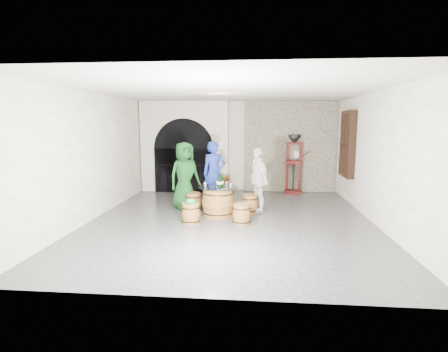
# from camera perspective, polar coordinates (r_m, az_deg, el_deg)

# --- Properties ---
(ground) EXTENTS (8.00, 8.00, 0.00)m
(ground) POSITION_cam_1_polar(r_m,az_deg,el_deg) (8.87, 1.10, -7.26)
(ground) COLOR #2A2A2D
(ground) RESTS_ON ground
(wall_back) EXTENTS (8.00, 0.00, 8.00)m
(wall_back) POSITION_cam_1_polar(r_m,az_deg,el_deg) (12.56, 2.40, 4.81)
(wall_back) COLOR white
(wall_back) RESTS_ON ground
(wall_front) EXTENTS (8.00, 0.00, 8.00)m
(wall_front) POSITION_cam_1_polar(r_m,az_deg,el_deg) (4.63, -2.31, -1.62)
(wall_front) COLOR white
(wall_front) RESTS_ON ground
(wall_left) EXTENTS (0.00, 8.00, 8.00)m
(wall_left) POSITION_cam_1_polar(r_m,az_deg,el_deg) (9.48, -20.50, 3.07)
(wall_left) COLOR white
(wall_left) RESTS_ON ground
(wall_right) EXTENTS (0.00, 8.00, 8.00)m
(wall_right) POSITION_cam_1_polar(r_m,az_deg,el_deg) (9.04, 23.88, 2.63)
(wall_right) COLOR white
(wall_right) RESTS_ON ground
(ceiling) EXTENTS (8.00, 8.00, 0.00)m
(ceiling) POSITION_cam_1_polar(r_m,az_deg,el_deg) (8.57, 1.16, 13.79)
(ceiling) COLOR beige
(ceiling) RESTS_ON wall_back
(stone_facing_panel) EXTENTS (3.20, 0.12, 3.18)m
(stone_facing_panel) POSITION_cam_1_polar(r_m,az_deg,el_deg) (12.54, 10.66, 4.67)
(stone_facing_panel) COLOR gray
(stone_facing_panel) RESTS_ON ground
(arched_opening) EXTENTS (3.10, 0.60, 3.19)m
(arched_opening) POSITION_cam_1_polar(r_m,az_deg,el_deg) (12.53, -6.39, 4.68)
(arched_opening) COLOR white
(arched_opening) RESTS_ON ground
(shuttered_window) EXTENTS (0.23, 1.10, 2.00)m
(shuttered_window) POSITION_cam_1_polar(r_m,az_deg,el_deg) (11.29, 19.48, 4.93)
(shuttered_window) COLOR black
(shuttered_window) RESTS_ON wall_right
(barrel_table) EXTENTS (1.02, 1.02, 0.79)m
(barrel_table) POSITION_cam_1_polar(r_m,az_deg,el_deg) (9.19, -0.98, -4.19)
(barrel_table) COLOR olive
(barrel_table) RESTS_ON ground
(barrel_stool_left) EXTENTS (0.45, 0.45, 0.50)m
(barrel_stool_left) POSITION_cam_1_polar(r_m,az_deg,el_deg) (9.86, -5.04, -4.19)
(barrel_stool_left) COLOR olive
(barrel_stool_left) RESTS_ON ground
(barrel_stool_far) EXTENTS (0.45, 0.45, 0.50)m
(barrel_stool_far) POSITION_cam_1_polar(r_m,az_deg,el_deg) (10.14, -1.45, -3.81)
(barrel_stool_far) COLOR olive
(barrel_stool_far) RESTS_ON ground
(barrel_stool_right) EXTENTS (0.45, 0.45, 0.50)m
(barrel_stool_right) POSITION_cam_1_polar(r_m,az_deg,el_deg) (9.60, 4.27, -4.54)
(barrel_stool_right) COLOR olive
(barrel_stool_right) RESTS_ON ground
(barrel_stool_near_right) EXTENTS (0.45, 0.45, 0.50)m
(barrel_stool_near_right) POSITION_cam_1_polar(r_m,az_deg,el_deg) (8.52, 2.89, -6.21)
(barrel_stool_near_right) COLOR olive
(barrel_stool_near_right) RESTS_ON ground
(barrel_stool_near_left) EXTENTS (0.45, 0.45, 0.50)m
(barrel_stool_near_left) POSITION_cam_1_polar(r_m,az_deg,el_deg) (8.61, -5.44, -6.09)
(barrel_stool_near_left) COLOR olive
(barrel_stool_near_left) RESTS_ON ground
(green_cap) EXTENTS (0.26, 0.22, 0.12)m
(green_cap) POSITION_cam_1_polar(r_m,az_deg,el_deg) (8.53, -5.44, -4.14)
(green_cap) COLOR #0D9340
(green_cap) RESTS_ON barrel_stool_near_left
(person_green) EXTENTS (1.10, 1.07, 1.91)m
(person_green) POSITION_cam_1_polar(r_m,az_deg,el_deg) (9.97, -6.42, 0.07)
(person_green) COLOR #103A15
(person_green) RESTS_ON ground
(person_blue) EXTENTS (0.82, 0.69, 1.91)m
(person_blue) POSITION_cam_1_polar(r_m,az_deg,el_deg) (10.36, -1.63, 0.43)
(person_blue) COLOR navy
(person_blue) RESTS_ON ground
(person_white) EXTENTS (0.81, 1.13, 1.78)m
(person_white) POSITION_cam_1_polar(r_m,az_deg,el_deg) (9.58, 5.55, -0.67)
(person_white) COLOR silver
(person_white) RESTS_ON ground
(wine_bottle_left) EXTENTS (0.08, 0.08, 0.32)m
(wine_bottle_left) POSITION_cam_1_polar(r_m,az_deg,el_deg) (9.12, -0.87, -0.91)
(wine_bottle_left) COLOR black
(wine_bottle_left) RESTS_ON barrel_table
(wine_bottle_center) EXTENTS (0.08, 0.08, 0.32)m
(wine_bottle_center) POSITION_cam_1_polar(r_m,az_deg,el_deg) (9.04, -0.61, -0.98)
(wine_bottle_center) COLOR black
(wine_bottle_center) RESTS_ON barrel_table
(wine_bottle_right) EXTENTS (0.08, 0.08, 0.32)m
(wine_bottle_right) POSITION_cam_1_polar(r_m,az_deg,el_deg) (9.22, -0.33, -0.80)
(wine_bottle_right) COLOR black
(wine_bottle_right) RESTS_ON barrel_table
(tasting_glass_a) EXTENTS (0.05, 0.05, 0.10)m
(tasting_glass_a) POSITION_cam_1_polar(r_m,az_deg,el_deg) (9.13, -3.16, -1.43)
(tasting_glass_a) COLOR #AF7622
(tasting_glass_a) RESTS_ON barrel_table
(tasting_glass_b) EXTENTS (0.05, 0.05, 0.10)m
(tasting_glass_b) POSITION_cam_1_polar(r_m,az_deg,el_deg) (9.05, 1.12, -1.51)
(tasting_glass_b) COLOR #AF7622
(tasting_glass_b) RESTS_ON barrel_table
(tasting_glass_c) EXTENTS (0.05, 0.05, 0.10)m
(tasting_glass_c) POSITION_cam_1_polar(r_m,az_deg,el_deg) (9.44, -1.14, -1.09)
(tasting_glass_c) COLOR #AF7622
(tasting_glass_c) RESTS_ON barrel_table
(tasting_glass_d) EXTENTS (0.05, 0.05, 0.10)m
(tasting_glass_d) POSITION_cam_1_polar(r_m,az_deg,el_deg) (9.32, 0.45, -1.21)
(tasting_glass_d) COLOR #AF7622
(tasting_glass_d) RESTS_ON barrel_table
(tasting_glass_e) EXTENTS (0.05, 0.05, 0.10)m
(tasting_glass_e) POSITION_cam_1_polar(r_m,az_deg,el_deg) (9.01, 1.07, -1.55)
(tasting_glass_e) COLOR #AF7622
(tasting_glass_e) RESTS_ON barrel_table
(tasting_glass_f) EXTENTS (0.05, 0.05, 0.10)m
(tasting_glass_f) POSITION_cam_1_polar(r_m,az_deg,el_deg) (9.21, -3.04, -1.34)
(tasting_glass_f) COLOR #AF7622
(tasting_glass_f) RESTS_ON barrel_table
(side_barrel) EXTENTS (0.52, 0.52, 0.69)m
(side_barrel) POSITION_cam_1_polar(r_m,az_deg,el_deg) (11.79, -0.32, -1.58)
(side_barrel) COLOR olive
(side_barrel) RESTS_ON ground
(corking_press) EXTENTS (0.84, 0.46, 2.04)m
(corking_press) POSITION_cam_1_polar(r_m,az_deg,el_deg) (12.31, 11.32, 2.65)
(corking_press) COLOR #4F100D
(corking_press) RESTS_ON ground
(control_box) EXTENTS (0.18, 0.10, 0.22)m
(control_box) POSITION_cam_1_polar(r_m,az_deg,el_deg) (12.51, 11.80, 3.48)
(control_box) COLOR silver
(control_box) RESTS_ON wall_back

